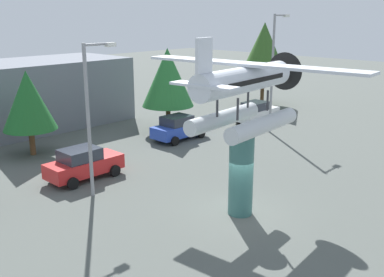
% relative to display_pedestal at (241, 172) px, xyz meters
% --- Properties ---
extents(ground_plane, '(140.00, 140.00, 0.00)m').
position_rel_display_pedestal_xyz_m(ground_plane, '(0.00, 0.00, -1.97)').
color(ground_plane, '#515651').
extents(display_pedestal, '(1.10, 1.10, 3.95)m').
position_rel_display_pedestal_xyz_m(display_pedestal, '(0.00, 0.00, 0.00)').
color(display_pedestal, '#386B66').
rests_on(display_pedestal, ground).
extents(floatplane_monument, '(6.99, 10.46, 4.00)m').
position_rel_display_pedestal_xyz_m(floatplane_monument, '(0.13, 0.01, 3.64)').
color(floatplane_monument, silver).
rests_on(floatplane_monument, display_pedestal).
extents(car_mid_red, '(4.20, 2.02, 1.76)m').
position_rel_display_pedestal_xyz_m(car_mid_red, '(-2.34, 8.94, -1.09)').
color(car_mid_red, red).
rests_on(car_mid_red, ground).
extents(car_far_blue, '(4.20, 2.02, 1.76)m').
position_rel_display_pedestal_xyz_m(car_far_blue, '(6.88, 10.81, -1.09)').
color(car_far_blue, '#2847B7').
rests_on(car_far_blue, ground).
extents(car_distant_white, '(4.20, 2.02, 1.76)m').
position_rel_display_pedestal_xyz_m(car_distant_white, '(14.96, 9.82, -1.09)').
color(car_distant_white, white).
rests_on(car_distant_white, ground).
extents(streetlight_primary, '(1.84, 0.28, 7.48)m').
position_rel_display_pedestal_xyz_m(streetlight_primary, '(-3.18, 6.61, 2.39)').
color(streetlight_primary, gray).
rests_on(streetlight_primary, ground).
extents(streetlight_secondary, '(1.84, 0.28, 8.72)m').
position_rel_display_pedestal_xyz_m(streetlight_secondary, '(13.30, 7.27, 3.03)').
color(streetlight_secondary, gray).
rests_on(streetlight_secondary, ground).
extents(storefront_building, '(15.96, 7.24, 5.18)m').
position_rel_display_pedestal_xyz_m(storefront_building, '(1.11, 22.00, 0.62)').
color(storefront_building, slate).
rests_on(storefront_building, ground).
extents(tree_east, '(3.34, 3.34, 5.39)m').
position_rel_display_pedestal_xyz_m(tree_east, '(-2.11, 15.06, 1.55)').
color(tree_east, brown).
rests_on(tree_east, ground).
extents(tree_center_back, '(3.89, 3.89, 6.31)m').
position_rel_display_pedestal_xyz_m(tree_center_back, '(7.95, 13.02, 2.17)').
color(tree_center_back, brown).
rests_on(tree_center_back, ground).
extents(tree_far_east, '(4.95, 4.95, 7.93)m').
position_rel_display_pedestal_xyz_m(tree_far_east, '(21.32, 13.72, 3.20)').
color(tree_far_east, brown).
rests_on(tree_far_east, ground).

